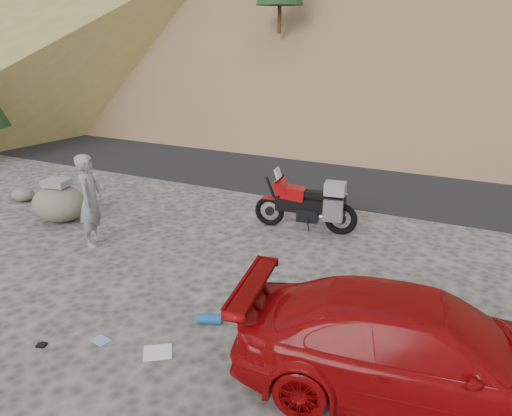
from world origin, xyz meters
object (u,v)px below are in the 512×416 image
(man, at_px, (96,244))
(boulder, at_px, (59,203))
(red_car, at_px, (414,394))
(motorcycle, at_px, (310,205))

(man, bearing_deg, boulder, 44.97)
(red_car, relative_size, boulder, 3.32)
(motorcycle, distance_m, man, 4.79)
(motorcycle, relative_size, man, 1.21)
(man, distance_m, boulder, 1.93)
(red_car, bearing_deg, motorcycle, 24.78)
(red_car, xyz_separation_m, boulder, (-8.73, 2.50, 0.46))
(boulder, bearing_deg, red_car, -15.96)
(man, bearing_deg, motorcycle, -77.31)
(man, height_order, red_car, man)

